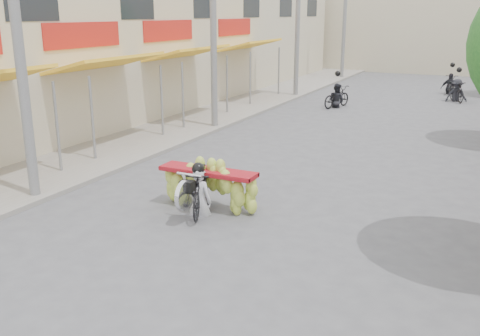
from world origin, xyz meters
The scene contains 12 objects.
ground centered at (0.00, 0.00, 0.00)m, with size 120.00×120.00×0.00m, color #545459.
sidewalk_left centered at (-7.00, 15.00, 0.06)m, with size 4.00×60.00×0.12m, color gray.
shophouse_row_left centered at (-11.98, 13.98, 3.00)m, with size 9.77×40.00×6.00m.
far_building centered at (0.00, 38.00, 3.50)m, with size 20.00×6.00×7.00m, color beige.
utility_pole_near centered at (-5.40, 3.00, 4.03)m, with size 0.60×0.24×8.00m.
utility_pole_mid centered at (-5.40, 12.00, 4.03)m, with size 0.60×0.24×8.00m.
utility_pole_far centered at (-5.40, 21.00, 4.03)m, with size 0.60×0.24×8.00m.
utility_pole_back centered at (-5.40, 30.00, 4.03)m, with size 0.60×0.24×8.00m.
banana_motorbike centered at (-1.35, 4.02, 0.67)m, with size 2.27×1.90×1.97m.
bg_motorbike_a centered at (-2.53, 18.69, 0.73)m, with size 1.19×1.90×1.95m.
bg_motorbike_b centered at (2.41, 22.96, 0.83)m, with size 1.24×1.84×1.95m.
bg_motorbike_c centered at (1.87, 25.61, 0.78)m, with size 0.98×1.72×1.95m.
Camera 1 is at (4.28, -5.74, 4.29)m, focal length 40.00 mm.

